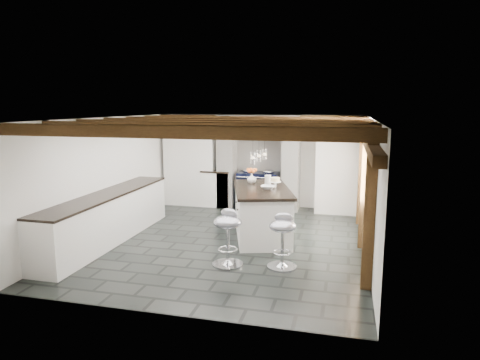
% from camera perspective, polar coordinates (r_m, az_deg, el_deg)
% --- Properties ---
extents(ground, '(6.00, 6.00, 0.00)m').
position_cam_1_polar(ground, '(8.20, -1.37, -8.04)').
color(ground, black).
rests_on(ground, ground).
extents(room_shell, '(6.00, 6.03, 6.00)m').
position_cam_1_polar(room_shell, '(9.44, -2.69, 1.02)').
color(room_shell, white).
rests_on(room_shell, ground).
extents(range_cooker, '(1.00, 0.63, 0.99)m').
position_cam_1_polar(range_cooker, '(10.60, 2.45, -1.28)').
color(range_cooker, black).
rests_on(range_cooker, ground).
extents(kitchen_island, '(1.54, 2.16, 1.29)m').
position_cam_1_polar(kitchen_island, '(8.30, 2.90, -4.27)').
color(kitchen_island, white).
rests_on(kitchen_island, ground).
extents(bar_stool_near, '(0.47, 0.47, 0.87)m').
position_cam_1_polar(bar_stool_near, '(6.76, 5.70, -7.25)').
color(bar_stool_near, silver).
rests_on(bar_stool_near, ground).
extents(bar_stool_far, '(0.58, 0.58, 0.91)m').
position_cam_1_polar(bar_stool_far, '(6.82, -1.61, -6.82)').
color(bar_stool_far, silver).
rests_on(bar_stool_far, ground).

